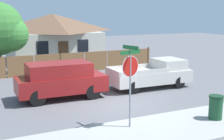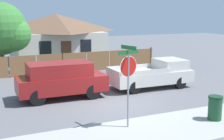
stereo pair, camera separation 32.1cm
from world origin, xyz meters
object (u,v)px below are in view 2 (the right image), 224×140
(red_suv, at_px, (61,79))
(stop_sign, at_px, (128,72))
(house, at_px, (56,36))
(oak_tree, at_px, (3,30))
(trash_bin, at_px, (215,108))
(orange_pickup, at_px, (154,74))

(red_suv, relative_size, stop_sign, 1.43)
(house, xyz_separation_m, oak_tree, (-5.29, -5.24, 0.96))
(oak_tree, bearing_deg, trash_bin, -64.17)
(house, relative_size, oak_tree, 1.65)
(oak_tree, distance_m, red_suv, 8.79)
(orange_pickup, height_order, trash_bin, orange_pickup)
(house, relative_size, trash_bin, 8.41)
(house, distance_m, oak_tree, 7.51)
(stop_sign, bearing_deg, red_suv, 90.98)
(red_suv, bearing_deg, trash_bin, -48.80)
(house, bearing_deg, stop_sign, -96.41)
(trash_bin, bearing_deg, orange_pickup, 83.01)
(house, height_order, orange_pickup, house)
(red_suv, distance_m, orange_pickup, 5.70)
(red_suv, distance_m, stop_sign, 5.44)
(stop_sign, bearing_deg, orange_pickup, 36.62)
(house, relative_size, red_suv, 1.86)
(oak_tree, xyz_separation_m, stop_sign, (3.19, -13.46, -0.99))
(red_suv, relative_size, trash_bin, 4.51)
(oak_tree, distance_m, trash_bin, 16.06)
(oak_tree, height_order, stop_sign, oak_tree)
(orange_pickup, relative_size, trash_bin, 4.84)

